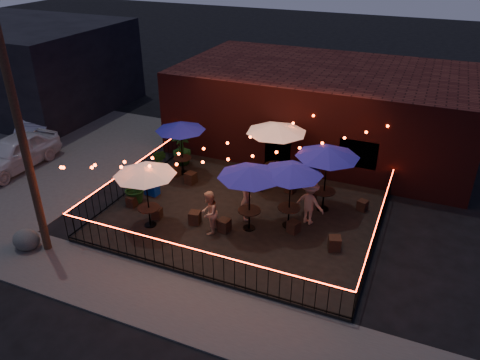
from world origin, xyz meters
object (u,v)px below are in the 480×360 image
(cafe_table_0, at_px, (145,171))
(cafe_table_1, at_px, (180,127))
(utility_pole, at_px, (23,143))
(cooler, at_px, (152,186))
(cafe_table_2, at_px, (250,173))
(cafe_table_5, at_px, (328,153))
(boulder, at_px, (26,240))
(cafe_table_4, at_px, (291,170))
(cafe_table_3, at_px, (277,129))

(cafe_table_0, distance_m, cafe_table_1, 4.33)
(utility_pole, relative_size, cooler, 10.38)
(cafe_table_1, bearing_deg, cafe_table_2, -33.85)
(cafe_table_0, xyz_separation_m, cafe_table_5, (5.56, 3.63, 0.18))
(boulder, bearing_deg, cafe_table_2, 30.84)
(cafe_table_4, relative_size, cafe_table_5, 0.91)
(cafe_table_5, bearing_deg, boulder, -144.14)
(cafe_table_1, height_order, boulder, cafe_table_1)
(cafe_table_3, bearing_deg, cafe_table_1, -170.42)
(cooler, bearing_deg, cafe_table_2, -5.00)
(cafe_table_4, bearing_deg, cafe_table_0, -156.93)
(cafe_table_3, relative_size, cooler, 3.90)
(utility_pole, relative_size, cafe_table_4, 2.88)
(cafe_table_3, height_order, boulder, cafe_table_3)
(cafe_table_1, distance_m, cafe_table_3, 4.18)
(cafe_table_5, bearing_deg, cafe_table_2, -131.81)
(cafe_table_0, relative_size, cafe_table_1, 0.99)
(cooler, bearing_deg, cafe_table_3, 38.16)
(cafe_table_1, height_order, cafe_table_2, cafe_table_2)
(utility_pole, distance_m, boulder, 3.71)
(cafe_table_1, distance_m, boulder, 7.58)
(cafe_table_0, height_order, cafe_table_4, cafe_table_4)
(cafe_table_0, bearing_deg, utility_pole, -136.07)
(cooler, bearing_deg, cafe_table_1, 88.76)
(cafe_table_1, bearing_deg, cafe_table_5, -5.12)
(cafe_table_0, distance_m, cafe_table_2, 3.66)
(cafe_table_2, xyz_separation_m, cafe_table_4, (1.25, 0.75, -0.00))
(cafe_table_0, bearing_deg, boulder, -139.82)
(cafe_table_0, relative_size, cafe_table_4, 0.97)
(cafe_table_2, xyz_separation_m, cafe_table_5, (2.13, 2.38, 0.13))
(cafe_table_0, height_order, cafe_table_5, cafe_table_5)
(cafe_table_2, height_order, cafe_table_3, cafe_table_3)
(cafe_table_0, xyz_separation_m, boulder, (-3.24, -2.74, -2.03))
(cafe_table_3, relative_size, cafe_table_4, 1.08)
(cafe_table_4, distance_m, boulder, 9.47)
(utility_pole, xyz_separation_m, cafe_table_2, (6.02, 3.74, -1.56))
(cafe_table_0, bearing_deg, cafe_table_4, 23.07)
(cafe_table_5, relative_size, cooler, 3.94)
(cafe_table_4, xyz_separation_m, cafe_table_5, (0.87, 1.63, 0.14))
(cafe_table_1, relative_size, cafe_table_4, 0.97)
(cafe_table_3, xyz_separation_m, boulder, (-6.37, -7.65, -2.31))
(cooler, distance_m, boulder, 5.17)
(cafe_table_3, relative_size, boulder, 3.24)
(cafe_table_5, bearing_deg, cafe_table_3, 152.34)
(cafe_table_2, height_order, boulder, cafe_table_2)
(cafe_table_4, xyz_separation_m, boulder, (-7.94, -4.74, -2.07))
(utility_pole, xyz_separation_m, cafe_table_4, (7.28, 4.49, -1.57))
(boulder, bearing_deg, cafe_table_4, 30.84)
(utility_pole, distance_m, cooler, 5.84)
(cafe_table_0, distance_m, boulder, 4.71)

